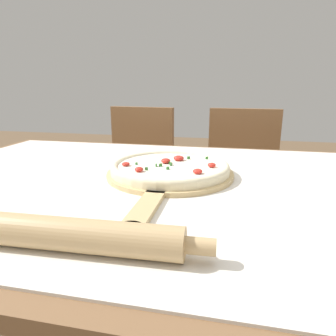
# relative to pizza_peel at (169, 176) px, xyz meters

# --- Properties ---
(dining_table) EXTENTS (1.50, 1.01, 0.74)m
(dining_table) POSITION_rel_pizza_peel_xyz_m (-0.04, -0.03, -0.10)
(dining_table) COLOR brown
(dining_table) RESTS_ON ground_plane
(towel_cloth) EXTENTS (1.42, 0.93, 0.00)m
(towel_cloth) POSITION_rel_pizza_peel_xyz_m (-0.04, -0.03, -0.01)
(towel_cloth) COLOR silver
(towel_cloth) RESTS_ON dining_table
(pizza_peel) EXTENTS (0.36, 0.56, 0.01)m
(pizza_peel) POSITION_rel_pizza_peel_xyz_m (0.00, 0.00, 0.00)
(pizza_peel) COLOR tan
(pizza_peel) RESTS_ON towel_cloth
(pizza) EXTENTS (0.33, 0.33, 0.03)m
(pizza) POSITION_rel_pizza_peel_xyz_m (0.00, 0.02, 0.02)
(pizza) COLOR beige
(pizza) RESTS_ON pizza_peel
(rolling_pin) EXTENTS (0.45, 0.06, 0.05)m
(rolling_pin) POSITION_rel_pizza_peel_xyz_m (-0.07, -0.40, 0.02)
(rolling_pin) COLOR tan
(rolling_pin) RESTS_ON towel_cloth
(chair_left) EXTENTS (0.44, 0.44, 0.87)m
(chair_left) POSITION_rel_pizza_peel_xyz_m (-0.35, 0.81, -0.25)
(chair_left) COLOR brown
(chair_left) RESTS_ON ground_plane
(chair_right) EXTENTS (0.41, 0.41, 0.87)m
(chair_right) POSITION_rel_pizza_peel_xyz_m (0.23, 0.81, -0.25)
(chair_right) COLOR brown
(chair_right) RESTS_ON ground_plane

